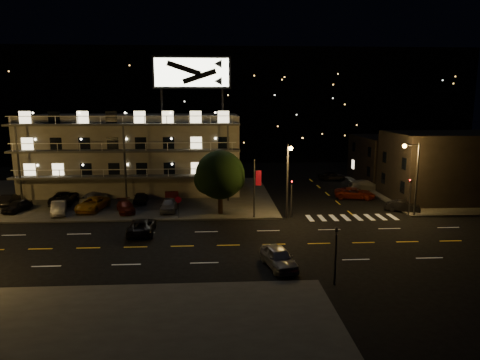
{
  "coord_description": "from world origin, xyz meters",
  "views": [
    {
      "loc": [
        0.94,
        -35.56,
        12.43
      ],
      "look_at": [
        3.48,
        8.0,
        4.29
      ],
      "focal_mm": 32.0,
      "sensor_mm": 36.0,
      "label": 1
    }
  ],
  "objects": [
    {
      "name": "signal_ne",
      "position": [
        22.0,
        8.5,
        2.57
      ],
      "size": [
        0.27,
        0.2,
        4.6
      ],
      "color": "#2D2D30",
      "rests_on": "ground"
    },
    {
      "name": "banner_north",
      "position": [
        5.09,
        8.4,
        3.43
      ],
      "size": [
        0.83,
        0.16,
        6.4
      ],
      "color": "#2D2D30",
      "rests_on": "ground"
    },
    {
      "name": "lot_car_9",
      "position": [
        -4.41,
        15.49,
        0.9
      ],
      "size": [
        2.16,
        4.71,
        1.5
      ],
      "primitive_type": "imported",
      "rotation": [
        0.0,
        0.0,
        3.27
      ],
      "color": "#59170C",
      "rests_on": "curb_nw"
    },
    {
      "name": "lot_car_8",
      "position": [
        -8.19,
        15.7,
        0.83
      ],
      "size": [
        1.85,
        4.07,
        1.36
      ],
      "primitive_type": "imported",
      "rotation": [
        0.0,
        0.0,
        3.21
      ],
      "color": "black",
      "rests_on": "curb_nw"
    },
    {
      "name": "tree",
      "position": [
        1.39,
        10.24,
        4.31
      ],
      "size": [
        5.56,
        5.35,
        7.0
      ],
      "color": "black",
      "rests_on": "curb_nw"
    },
    {
      "name": "side_car_2",
      "position": [
        22.17,
        22.33,
        0.7
      ],
      "size": [
        4.89,
        2.17,
        1.39
      ],
      "primitive_type": "imported",
      "rotation": [
        0.0,
        0.0,
        1.53
      ],
      "color": "gray",
      "rests_on": "ground"
    },
    {
      "name": "lot_car_4",
      "position": [
        -4.36,
        11.59,
        0.86
      ],
      "size": [
        1.68,
        4.16,
        1.42
      ],
      "primitive_type": "imported",
      "rotation": [
        0.0,
        0.0,
        0.0
      ],
      "color": "gray",
      "rests_on": "curb_nw"
    },
    {
      "name": "hill_backdrop",
      "position": [
        -5.94,
        68.78,
        11.55
      ],
      "size": [
        120.0,
        25.0,
        24.0
      ],
      "color": "black",
      "rests_on": "ground"
    },
    {
      "name": "motel",
      "position": [
        -9.94,
        23.88,
        5.34
      ],
      "size": [
        28.0,
        13.8,
        18.1
      ],
      "color": "#9C9988",
      "rests_on": "ground"
    },
    {
      "name": "side_car_0",
      "position": [
        22.16,
        10.38,
        0.62
      ],
      "size": [
        3.95,
        2.73,
        1.23
      ],
      "primitive_type": "imported",
      "rotation": [
        0.0,
        0.0,
        1.14
      ],
      "color": "black",
      "rests_on": "ground"
    },
    {
      "name": "road_car_east",
      "position": [
        5.65,
        -5.2,
        0.77
      ],
      "size": [
        2.73,
        4.82,
        1.54
      ],
      "primitive_type": "imported",
      "rotation": [
        0.0,
        0.0,
        0.21
      ],
      "color": "gray",
      "rests_on": "ground"
    },
    {
      "name": "signal_sw",
      "position": [
        9.0,
        -8.5,
        2.57
      ],
      "size": [
        0.2,
        0.27,
        4.6
      ],
      "color": "#2D2D30",
      "rests_on": "ground"
    },
    {
      "name": "lot_car_2",
      "position": [
        -13.05,
        12.52,
        0.87
      ],
      "size": [
        3.26,
        5.51,
        1.44
      ],
      "primitive_type": "imported",
      "rotation": [
        0.0,
        0.0,
        -0.18
      ],
      "color": "#C48212",
      "rests_on": "curb_nw"
    },
    {
      "name": "side_bldg_back",
      "position": [
        29.99,
        28.0,
        3.5
      ],
      "size": [
        14.06,
        12.0,
        7.0
      ],
      "color": "black",
      "rests_on": "ground"
    },
    {
      "name": "side_bldg_front",
      "position": [
        29.99,
        16.0,
        4.25
      ],
      "size": [
        14.06,
        10.0,
        8.5
      ],
      "color": "black",
      "rests_on": "ground"
    },
    {
      "name": "curb_ne",
      "position": [
        30.0,
        20.0,
        0.07
      ],
      "size": [
        16.0,
        24.0,
        0.15
      ],
      "primitive_type": "cube",
      "color": "#3E3E3B",
      "rests_on": "ground"
    },
    {
      "name": "lot_car_6",
      "position": [
        -17.39,
        15.95,
        0.9
      ],
      "size": [
        2.9,
        5.58,
        1.5
      ],
      "primitive_type": "imported",
      "rotation": [
        0.0,
        0.0,
        3.22
      ],
      "color": "black",
      "rests_on": "curb_nw"
    },
    {
      "name": "lot_car_3",
      "position": [
        -9.13,
        11.46,
        0.76
      ],
      "size": [
        2.93,
        4.54,
        1.22
      ],
      "primitive_type": "imported",
      "rotation": [
        0.0,
        0.0,
        0.31
      ],
      "color": "#59170C",
      "rests_on": "curb_nw"
    },
    {
      "name": "lot_car_1",
      "position": [
        -16.26,
        10.95,
        0.84
      ],
      "size": [
        2.54,
        4.41,
        1.37
      ],
      "primitive_type": "imported",
      "rotation": [
        0.0,
        0.0,
        0.28
      ],
      "color": "gray",
      "rests_on": "curb_nw"
    },
    {
      "name": "ground",
      "position": [
        0.0,
        0.0,
        0.0
      ],
      "size": [
        140.0,
        140.0,
        0.0
      ],
      "primitive_type": "plane",
      "color": "black",
      "rests_on": "ground"
    },
    {
      "name": "lot_car_7",
      "position": [
        -13.65,
        15.95,
        0.85
      ],
      "size": [
        3.25,
        5.17,
        1.4
      ],
      "primitive_type": "imported",
      "rotation": [
        0.0,
        0.0,
        2.85
      ],
      "color": "gray",
      "rests_on": "curb_nw"
    },
    {
      "name": "lot_car_0",
      "position": [
        -21.31,
        12.34,
        0.8
      ],
      "size": [
        2.43,
        4.07,
        1.3
      ],
      "primitive_type": "imported",
      "rotation": [
        0.0,
        0.0,
        -0.25
      ],
      "color": "black",
      "rests_on": "curb_nw"
    },
    {
      "name": "streetlight_nc",
      "position": [
        8.5,
        7.94,
        4.96
      ],
      "size": [
        0.44,
        1.92,
        8.0
      ],
      "color": "#2D2D30",
      "rests_on": "ground"
    },
    {
      "name": "side_car_3",
      "position": [
        19.33,
        30.05,
        0.72
      ],
      "size": [
        4.33,
        1.93,
        1.45
      ],
      "primitive_type": "imported",
      "rotation": [
        0.0,
        0.0,
        1.52
      ],
      "color": "black",
      "rests_on": "ground"
    },
    {
      "name": "curb_nw",
      "position": [
        -14.0,
        20.0,
        0.07
      ],
      "size": [
        44.0,
        24.0,
        0.15
      ],
      "primitive_type": "cube",
      "color": "#3E3E3B",
      "rests_on": "ground"
    },
    {
      "name": "side_car_1",
      "position": [
        18.81,
        17.12,
        0.71
      ],
      "size": [
        5.55,
        3.53,
        1.43
      ],
      "primitive_type": "imported",
      "rotation": [
        0.0,
        0.0,
        1.33
      ],
      "color": "#59170C",
      "rests_on": "ground"
    },
    {
      "name": "lot_car_5",
      "position": [
        -23.66,
        15.73,
        0.8
      ],
      "size": [
        1.6,
        4.0,
        1.29
      ],
      "primitive_type": "imported",
      "rotation": [
        0.0,
        0.0,
        3.2
      ],
      "color": "black",
      "rests_on": "curb_nw"
    },
    {
      "name": "road_car_west",
      "position": [
        -6.08,
        4.02,
        0.71
      ],
      "size": [
        2.51,
        5.18,
        1.42
      ],
      "primitive_type": "imported",
      "rotation": [
        0.0,
        0.0,
        3.17
      ],
      "color": "black",
      "rests_on": "ground"
    },
    {
      "name": "signal_nw",
      "position": [
        9.0,
        8.5,
        2.57
      ],
      "size": [
        0.2,
        0.27,
        4.6
      ],
      "color": "#2D2D30",
      "rests_on": "ground"
    },
    {
      "name": "stop_sign",
      "position": [
        -3.0,
        8.57,
        1.71
      ],
      "size": [
        0.91,
        0.11,
        2.61
      ],
      "color": "#2D2D30",
      "rests_on": "ground"
    },
    {
      "name": "streetlight_ne",
      "position": [
        22.14,
        8.3,
        4.96
      ],
      "size": [
        1.92,
        0.44,
        8.0
      ],
      "color": "#2D2D30",
      "rests_on": "ground"
    }
  ]
}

